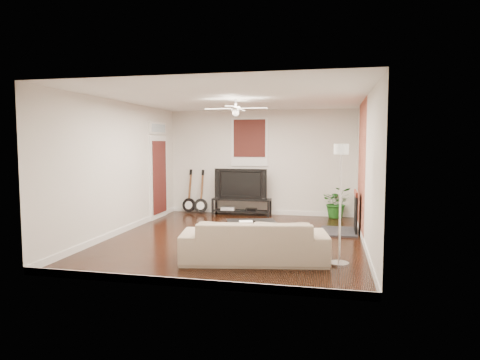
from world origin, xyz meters
name	(u,v)px	position (x,y,z in m)	size (l,w,h in m)	color
room	(236,169)	(0.00, 0.00, 1.40)	(5.01, 6.01, 2.81)	black
brick_accent	(361,168)	(2.49, 1.00, 1.40)	(0.02, 2.20, 2.80)	brown
fireplace	(346,212)	(2.20, 1.00, 0.46)	(0.80, 1.10, 0.92)	black
window_back	(249,142)	(-0.30, 2.97, 1.95)	(1.00, 0.06, 1.30)	#33130D
door_left	(159,169)	(-2.46, 1.90, 1.25)	(0.08, 1.00, 2.50)	white
tv_stand	(242,207)	(-0.48, 2.78, 0.22)	(1.57, 0.42, 0.44)	black
tv	(242,184)	(-0.48, 2.80, 0.84)	(1.40, 0.18, 0.81)	black
coffee_table	(252,233)	(0.40, -0.34, 0.20)	(0.94, 0.94, 0.40)	black
sofa	(254,240)	(0.67, -1.57, 0.34)	(2.35, 0.92, 0.69)	tan
floor_lamp	(340,205)	(2.02, -1.47, 0.96)	(0.32, 0.32, 1.92)	silver
potted_plant	(337,202)	(2.02, 2.82, 0.41)	(0.73, 0.63, 0.81)	#1C5919
guitar_left	(189,191)	(-1.95, 2.75, 0.61)	(0.38, 0.27, 1.22)	black
guitar_right	(201,191)	(-1.60, 2.72, 0.61)	(0.38, 0.27, 1.22)	black
ceiling_fan	(236,109)	(0.00, 0.00, 2.60)	(1.24, 1.24, 0.32)	white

